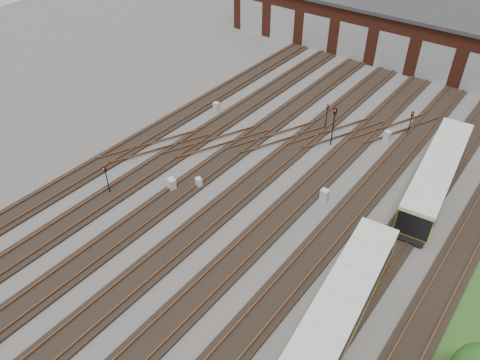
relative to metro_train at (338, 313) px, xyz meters
The scene contains 13 objects.
ground 10.23m from the metro_train, behind, with size 120.00×120.00×0.00m, color #494643.
track_network 10.46m from the metro_train, 169.88° to the left, with size 30.40×70.00×0.33m.
maintenance_shed 42.42m from the metro_train, 103.65° to the left, with size 51.00×12.50×6.35m.
metro_train is the anchor object (origin of this frame).
signal_mast_0 20.29m from the metro_train, behind, with size 0.22×0.21×2.67m.
signal_mast_1 22.44m from the metro_train, 120.68° to the left, with size 0.24×0.22×2.64m.
signal_mast_2 23.44m from the metro_train, 101.63° to the left, with size 0.26×0.25×2.59m.
signal_mast_3 19.78m from the metro_train, 119.42° to the left, with size 0.30×0.28×3.80m.
relay_cabinet_0 17.15m from the metro_train, 167.52° to the left, with size 0.65×0.54×1.08m, color #ABADB0.
relay_cabinet_1 27.00m from the metro_train, 144.55° to the left, with size 0.57×0.48×0.96m, color #ABADB0.
relay_cabinet_2 16.17m from the metro_train, 160.85° to the left, with size 0.52×0.44×0.87m, color #ABADB0.
relay_cabinet_3 21.85m from the metro_train, 105.78° to the left, with size 0.61×0.51×1.01m, color #ABADB0.
relay_cabinet_4 11.92m from the metro_train, 122.38° to the left, with size 0.61×0.51×1.02m, color #ABADB0.
Camera 1 is at (15.37, -17.36, 23.94)m, focal length 35.00 mm.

